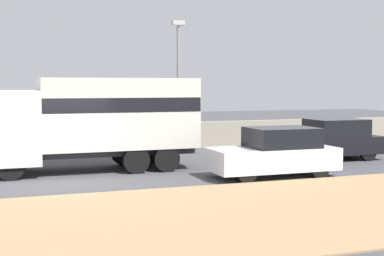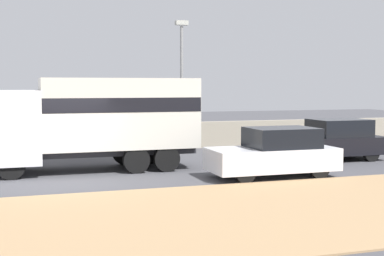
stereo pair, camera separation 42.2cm
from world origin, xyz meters
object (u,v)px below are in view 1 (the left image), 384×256
at_px(street_lamp, 178,74).
at_px(box_truck, 94,117).
at_px(car_hatchback, 275,153).
at_px(car_sedan_second, 331,140).

bearing_deg(street_lamp, box_truck, -134.27).
distance_m(street_lamp, box_truck, 6.66).
xyz_separation_m(street_lamp, car_hatchback, (0.74, -7.76, -2.66)).
relative_size(street_lamp, box_truck, 0.81).
relative_size(street_lamp, car_hatchback, 1.43).
distance_m(street_lamp, car_hatchback, 8.24).
distance_m(box_truck, car_sedan_second, 9.27).
relative_size(street_lamp, car_sedan_second, 1.40).
bearing_deg(box_truck, car_hatchback, 149.19).
xyz_separation_m(street_lamp, car_sedan_second, (4.70, -4.98, -2.64)).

